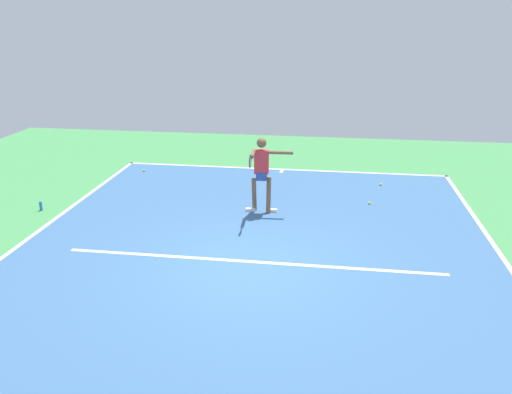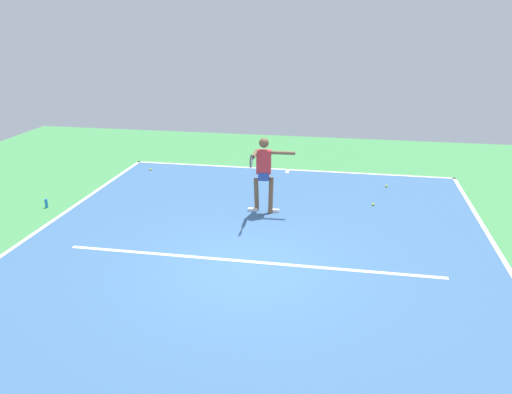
{
  "view_description": "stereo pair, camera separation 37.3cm",
  "coord_description": "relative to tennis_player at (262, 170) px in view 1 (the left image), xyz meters",
  "views": [
    {
      "loc": [
        -1.38,
        8.57,
        4.55
      ],
      "look_at": [
        0.08,
        -1.47,
        0.9
      ],
      "focal_mm": 35.77,
      "sensor_mm": 36.0,
      "label": 1
    },
    {
      "loc": [
        -1.74,
        8.51,
        4.55
      ],
      "look_at": [
        0.08,
        -1.47,
        0.9
      ],
      "focal_mm": 35.77,
      "sensor_mm": 36.0,
      "label": 2
    }
  ],
  "objects": [
    {
      "name": "court_line_service",
      "position": [
        -0.15,
        2.66,
        -1.07
      ],
      "size": [
        7.44,
        0.1,
        0.01
      ],
      "primitive_type": "cube",
      "color": "white",
      "rests_on": "ground_plane"
    },
    {
      "name": "tennis_player",
      "position": [
        0.0,
        0.0,
        0.0
      ],
      "size": [
        1.13,
        1.23,
        1.85
      ],
      "rotation": [
        0.0,
        0.0,
        0.05
      ],
      "color": "brown",
      "rests_on": "ground_plane"
    },
    {
      "name": "water_bottle",
      "position": [
        5.38,
        0.67,
        -0.96
      ],
      "size": [
        0.07,
        0.07,
        0.22
      ],
      "primitive_type": "cylinder",
      "color": "blue",
      "rests_on": "ground_plane"
    },
    {
      "name": "court_line_baseline_near",
      "position": [
        -0.15,
        -3.68,
        -1.07
      ],
      "size": [
        9.92,
        0.1,
        0.01
      ],
      "primitive_type": "cube",
      "color": "white",
      "rests_on": "ground_plane"
    },
    {
      "name": "tennis_ball_by_baseline",
      "position": [
        -2.64,
        -0.93,
        -1.04
      ],
      "size": [
        0.07,
        0.07,
        0.07
      ],
      "primitive_type": "sphere",
      "color": "yellow",
      "rests_on": "ground_plane"
    },
    {
      "name": "tennis_ball_by_sideline",
      "position": [
        -3.05,
        -2.49,
        -1.04
      ],
      "size": [
        0.07,
        0.07,
        0.07
      ],
      "primitive_type": "sphere",
      "color": "#CCE033",
      "rests_on": "ground_plane"
    },
    {
      "name": "court_surface",
      "position": [
        -0.15,
        2.9,
        -1.07
      ],
      "size": [
        9.92,
        13.25,
        0.0
      ],
      "primitive_type": "cube",
      "color": "#38608E",
      "rests_on": "ground_plane"
    },
    {
      "name": "court_line_sideline_right",
      "position": [
        4.76,
        2.9,
        -1.07
      ],
      "size": [
        0.1,
        13.25,
        0.01
      ],
      "primitive_type": "cube",
      "color": "white",
      "rests_on": "ground_plane"
    },
    {
      "name": "court_line_centre_mark",
      "position": [
        -0.15,
        -3.48,
        -1.07
      ],
      "size": [
        0.1,
        0.3,
        0.01
      ],
      "primitive_type": "cube",
      "color": "white",
      "rests_on": "ground_plane"
    },
    {
      "name": "ground_plane",
      "position": [
        -0.15,
        2.9,
        -1.07
      ],
      "size": [
        22.41,
        22.41,
        0.0
      ],
      "primitive_type": "plane",
      "color": "#428E4C"
    },
    {
      "name": "tennis_ball_near_player",
      "position": [
        4.02,
        -2.84,
        -1.04
      ],
      "size": [
        0.07,
        0.07,
        0.07
      ],
      "primitive_type": "sphere",
      "color": "yellow",
      "rests_on": "ground_plane"
    }
  ]
}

